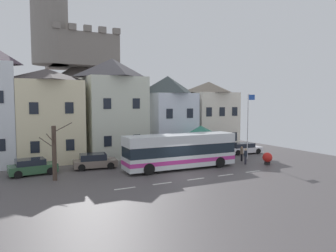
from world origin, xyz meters
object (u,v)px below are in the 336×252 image
at_px(public_bench, 173,152).
at_px(townhouse_04, 209,115).
at_px(parked_car_01, 243,148).
at_px(parked_car_00, 32,167).
at_px(flagpole, 248,122).
at_px(townhouse_02, 113,108).
at_px(pedestrian_00, 242,152).
at_px(harbour_buoy, 267,158).
at_px(pedestrian_01, 246,156).
at_px(transit_bus, 180,151).
at_px(hilltop_castle, 81,97).
at_px(bus_shelter, 201,131).
at_px(townhouse_03, 168,114).
at_px(parked_car_02, 95,161).
at_px(townhouse_01, 48,115).
at_px(bare_tree_01, 54,153).

bearing_deg(public_bench, townhouse_04, 21.92).
bearing_deg(parked_car_01, parked_car_00, -174.61).
bearing_deg(public_bench, flagpole, -43.03).
xyz_separation_m(townhouse_02, pedestrian_00, (10.93, -9.31, -4.61)).
xyz_separation_m(public_bench, flagpole, (6.14, -5.73, 3.60)).
bearing_deg(townhouse_02, townhouse_04, -1.27).
bearing_deg(townhouse_04, pedestrian_00, -102.48).
bearing_deg(harbour_buoy, parked_car_00, 163.96).
relative_size(pedestrian_00, pedestrian_01, 0.97).
bearing_deg(transit_bus, townhouse_04, 46.28).
height_order(pedestrian_00, harbour_buoy, pedestrian_00).
xyz_separation_m(parked_car_01, pedestrian_00, (-3.37, -3.68, 0.28)).
relative_size(pedestrian_00, harbour_buoy, 1.27).
distance_m(hilltop_castle, flagpole, 33.50).
relative_size(transit_bus, parked_car_01, 2.38).
xyz_separation_m(bus_shelter, flagpole, (3.96, -3.20, 1.11)).
xyz_separation_m(bus_shelter, pedestrian_00, (2.67, -3.74, -2.06)).
xyz_separation_m(bus_shelter, parked_car_00, (-17.28, -0.36, -2.29)).
distance_m(townhouse_03, townhouse_04, 5.99).
xyz_separation_m(townhouse_02, parked_car_02, (-3.66, -5.85, -4.85)).
bearing_deg(townhouse_01, townhouse_03, -1.48).
bearing_deg(harbour_buoy, bus_shelter, 119.86).
relative_size(townhouse_03, harbour_buoy, 7.69).
relative_size(parked_car_00, parked_car_02, 0.97).
bearing_deg(parked_car_01, pedestrian_01, -124.08).
xyz_separation_m(townhouse_03, bus_shelter, (1.32, -5.38, -1.70)).
xyz_separation_m(transit_bus, pedestrian_01, (6.81, -1.15, -0.78)).
bearing_deg(public_bench, parked_car_02, -163.93).
bearing_deg(transit_bus, flagpole, 7.33).
relative_size(hilltop_castle, harbour_buoy, 35.50).
height_order(townhouse_01, pedestrian_00, townhouse_01).
height_order(hilltop_castle, harbour_buoy, hilltop_castle).
distance_m(townhouse_02, public_bench, 8.47).
bearing_deg(hilltop_castle, bare_tree_01, -105.77).
bearing_deg(townhouse_03, townhouse_04, -1.00).
xyz_separation_m(bus_shelter, harbour_buoy, (3.67, -6.38, -2.28)).
xyz_separation_m(townhouse_04, pedestrian_00, (-2.00, -9.02, -3.48)).
bearing_deg(parked_car_00, townhouse_02, 28.39).
xyz_separation_m(transit_bus, bare_tree_01, (-10.98, 0.71, 0.61)).
height_order(townhouse_01, parked_car_00, townhouse_01).
xyz_separation_m(parked_car_00, bare_tree_01, (1.43, -2.96, 1.56)).
bearing_deg(harbour_buoy, bare_tree_01, 171.09).
xyz_separation_m(bus_shelter, pedestrian_01, (1.93, -5.18, -2.13)).
bearing_deg(pedestrian_01, parked_car_02, 160.53).
bearing_deg(transit_bus, public_bench, 69.62).
height_order(townhouse_02, parked_car_00, townhouse_02).
xyz_separation_m(townhouse_02, harbour_buoy, (11.93, -11.95, -4.84)).
distance_m(transit_bus, pedestrian_01, 6.95).
bearing_deg(pedestrian_01, townhouse_01, 147.50).
height_order(townhouse_03, flagpole, townhouse_03).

